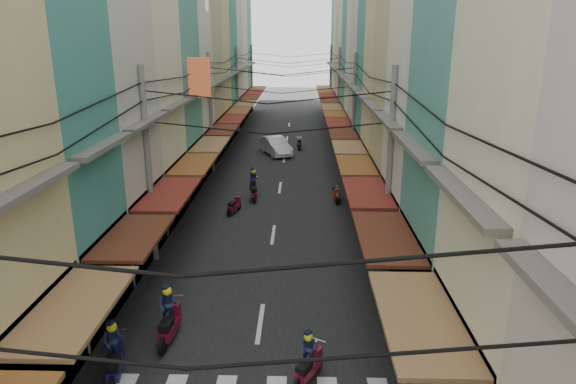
% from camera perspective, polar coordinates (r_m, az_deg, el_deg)
% --- Properties ---
extents(ground, '(160.00, 160.00, 0.00)m').
position_cam_1_polar(ground, '(19.52, -2.63, -11.33)').
color(ground, slate).
rests_on(ground, ground).
extents(road, '(10.00, 80.00, 0.02)m').
position_cam_1_polar(road, '(38.29, -0.53, 3.03)').
color(road, black).
rests_on(road, ground).
extents(sidewalk_left, '(3.00, 80.00, 0.06)m').
position_cam_1_polar(sidewalk_left, '(39.05, -10.12, 3.07)').
color(sidewalk_left, gray).
rests_on(sidewalk_left, ground).
extents(sidewalk_right, '(3.00, 80.00, 0.06)m').
position_cam_1_polar(sidewalk_right, '(38.61, 9.17, 2.96)').
color(sidewalk_right, gray).
rests_on(sidewalk_right, ground).
extents(building_row_left, '(7.80, 67.67, 23.70)m').
position_cam_1_polar(building_row_left, '(34.94, -14.52, 17.35)').
color(building_row_left, silver).
rests_on(building_row_left, ground).
extents(building_row_right, '(7.80, 68.98, 22.59)m').
position_cam_1_polar(building_row_right, '(34.22, 13.18, 16.84)').
color(building_row_right, teal).
rests_on(building_row_right, ground).
extents(utility_poles, '(10.20, 66.13, 8.20)m').
position_cam_1_polar(utility_poles, '(32.28, -0.88, 12.26)').
color(utility_poles, gray).
rests_on(utility_poles, ground).
extents(white_car, '(5.41, 3.74, 1.78)m').
position_cam_1_polar(white_car, '(41.76, -1.37, 4.19)').
color(white_car, white).
rests_on(white_car, ground).
extents(bicycle, '(1.75, 0.75, 1.18)m').
position_cam_1_polar(bicycle, '(17.57, 17.91, -15.72)').
color(bicycle, black).
rests_on(bicycle, ground).
extents(moving_scooters, '(7.60, 32.52, 1.95)m').
position_cam_1_polar(moving_scooters, '(22.97, -5.07, -5.36)').
color(moving_scooters, black).
rests_on(moving_scooters, ground).
extents(parked_scooters, '(12.52, 15.64, 1.00)m').
position_cam_1_polar(parked_scooters, '(15.77, 9.87, -17.20)').
color(parked_scooters, black).
rests_on(parked_scooters, ground).
extents(pedestrians, '(12.53, 25.03, 2.22)m').
position_cam_1_polar(pedestrians, '(21.26, -15.13, -6.40)').
color(pedestrians, black).
rests_on(pedestrians, ground).
extents(market_umbrella, '(2.29, 2.29, 2.41)m').
position_cam_1_polar(market_umbrella, '(15.75, 20.06, -11.05)').
color(market_umbrella, '#B2B2B7').
rests_on(market_umbrella, ground).
extents(traffic_sign, '(0.10, 0.66, 3.02)m').
position_cam_1_polar(traffic_sign, '(19.89, 13.52, -4.25)').
color(traffic_sign, gray).
rests_on(traffic_sign, ground).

